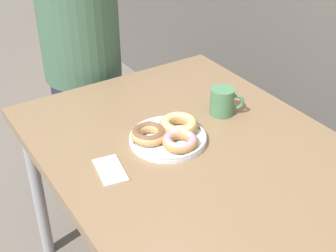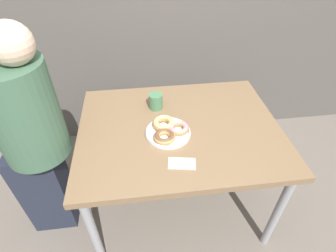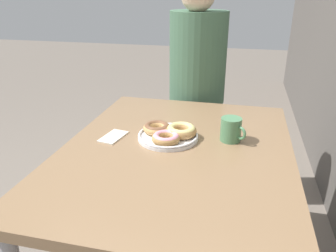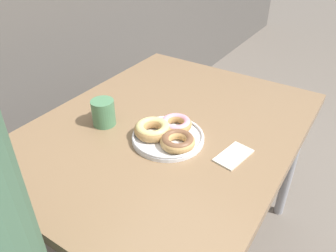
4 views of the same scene
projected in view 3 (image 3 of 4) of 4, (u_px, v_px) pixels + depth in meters
name	position (u px, v px, depth m)	size (l,w,h in m)	color
dining_table	(177.00, 163.00, 1.37)	(1.20, 0.93, 0.74)	#846647
donut_plate	(169.00, 133.00, 1.41)	(0.28, 0.26, 0.06)	white
coffee_mug	(231.00, 129.00, 1.39)	(0.10, 0.11, 0.10)	#4C7F56
person_figure	(197.00, 87.00, 2.09)	(0.38, 0.35, 1.41)	#232838
napkin	(113.00, 137.00, 1.44)	(0.15, 0.10, 0.01)	beige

